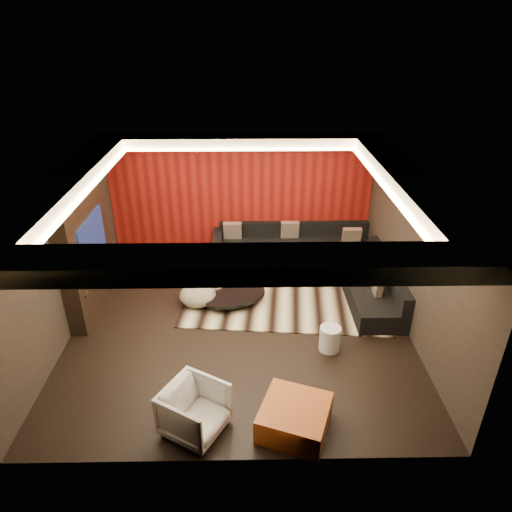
{
  "coord_description": "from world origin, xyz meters",
  "views": [
    {
      "loc": [
        0.17,
        -6.94,
        5.02
      ],
      "look_at": [
        0.3,
        0.6,
        1.05
      ],
      "focal_mm": 32.0,
      "sensor_mm": 36.0,
      "label": 1
    }
  ],
  "objects_px": {
    "drum_stool": "(253,266)",
    "white_side_table": "(330,339)",
    "sectional_sofa": "(320,260)",
    "armchair": "(195,410)",
    "coffee_table": "(235,300)",
    "orange_ottoman": "(295,418)"
  },
  "relations": [
    {
      "from": "white_side_table",
      "to": "orange_ottoman",
      "type": "distance_m",
      "value": 1.83
    },
    {
      "from": "coffee_table",
      "to": "drum_stool",
      "type": "height_order",
      "value": "drum_stool"
    },
    {
      "from": "coffee_table",
      "to": "white_side_table",
      "type": "relative_size",
      "value": 2.81
    },
    {
      "from": "drum_stool",
      "to": "white_side_table",
      "type": "bearing_deg",
      "value": -63.31
    },
    {
      "from": "white_side_table",
      "to": "sectional_sofa",
      "type": "xyz_separation_m",
      "value": [
        0.22,
        2.69,
        0.04
      ]
    },
    {
      "from": "drum_stool",
      "to": "white_side_table",
      "type": "height_order",
      "value": "drum_stool"
    },
    {
      "from": "sectional_sofa",
      "to": "coffee_table",
      "type": "bearing_deg",
      "value": -144.23
    },
    {
      "from": "orange_ottoman",
      "to": "sectional_sofa",
      "type": "distance_m",
      "value": 4.47
    },
    {
      "from": "coffee_table",
      "to": "drum_stool",
      "type": "distance_m",
      "value": 1.19
    },
    {
      "from": "orange_ottoman",
      "to": "armchair",
      "type": "height_order",
      "value": "armchair"
    },
    {
      "from": "drum_stool",
      "to": "coffee_table",
      "type": "bearing_deg",
      "value": -108.1
    },
    {
      "from": "drum_stool",
      "to": "sectional_sofa",
      "type": "xyz_separation_m",
      "value": [
        1.47,
        0.2,
        0.03
      ]
    },
    {
      "from": "drum_stool",
      "to": "white_side_table",
      "type": "xyz_separation_m",
      "value": [
        1.25,
        -2.49,
        -0.01
      ]
    },
    {
      "from": "white_side_table",
      "to": "sectional_sofa",
      "type": "distance_m",
      "value": 2.7
    },
    {
      "from": "orange_ottoman",
      "to": "coffee_table",
      "type": "bearing_deg",
      "value": 106.05
    },
    {
      "from": "white_side_table",
      "to": "armchair",
      "type": "bearing_deg",
      "value": -141.32
    },
    {
      "from": "orange_ottoman",
      "to": "drum_stool",
      "type": "bearing_deg",
      "value": 96.94
    },
    {
      "from": "coffee_table",
      "to": "orange_ottoman",
      "type": "height_order",
      "value": "orange_ottoman"
    },
    {
      "from": "orange_ottoman",
      "to": "armchair",
      "type": "relative_size",
      "value": 1.13
    },
    {
      "from": "white_side_table",
      "to": "orange_ottoman",
      "type": "bearing_deg",
      "value": -114.04
    },
    {
      "from": "white_side_table",
      "to": "drum_stool",
      "type": "bearing_deg",
      "value": 116.69
    },
    {
      "from": "drum_stool",
      "to": "orange_ottoman",
      "type": "xyz_separation_m",
      "value": [
        0.51,
        -4.17,
        -0.04
      ]
    }
  ]
}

